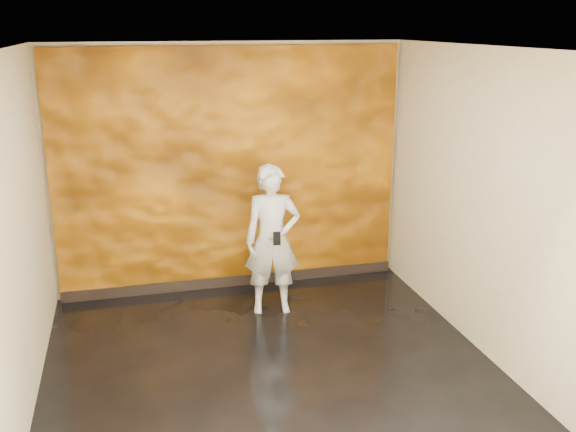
% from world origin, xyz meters
% --- Properties ---
extents(room, '(4.02, 4.02, 2.81)m').
position_xyz_m(room, '(0.00, 0.00, 1.40)').
color(room, black).
rests_on(room, ground).
extents(feature_wall, '(3.90, 0.06, 2.75)m').
position_xyz_m(feature_wall, '(0.00, 1.96, 1.38)').
color(feature_wall, orange).
rests_on(feature_wall, ground).
extents(baseboard, '(3.90, 0.04, 0.12)m').
position_xyz_m(baseboard, '(0.00, 1.92, 0.06)').
color(baseboard, black).
rests_on(baseboard, ground).
extents(man, '(0.63, 0.46, 1.60)m').
position_xyz_m(man, '(0.29, 1.15, 0.80)').
color(man, '#9699A4').
rests_on(man, ground).
extents(phone, '(0.08, 0.02, 0.14)m').
position_xyz_m(phone, '(0.28, 0.89, 0.90)').
color(phone, black).
rests_on(phone, man).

